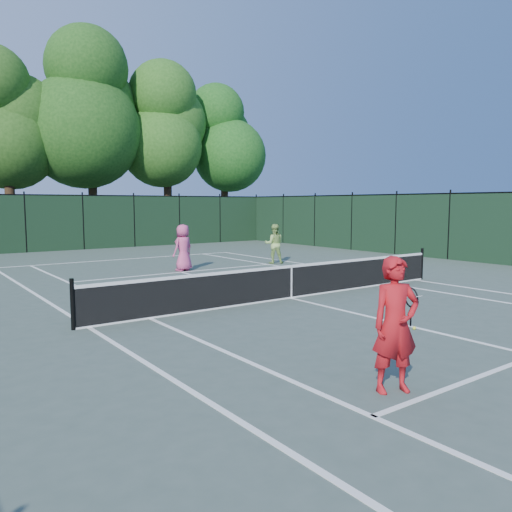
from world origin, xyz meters
TOP-DOWN VIEW (x-y plane):
  - ground at (0.00, 0.00)m, footprint 90.00×90.00m
  - sideline_doubles_left at (-5.49, 0.00)m, footprint 0.10×23.77m
  - sideline_doubles_right at (5.49, 0.00)m, footprint 0.10×23.77m
  - sideline_singles_left at (-4.12, 0.00)m, footprint 0.10×23.77m
  - sideline_singles_right at (4.12, 0.00)m, footprint 0.10×23.77m
  - baseline_far at (0.00, 11.88)m, footprint 10.97×0.10m
  - service_line_far at (0.00, 6.40)m, footprint 8.23×0.10m
  - center_service_line at (0.00, 0.00)m, footprint 0.10×12.80m
  - tennis_net at (0.00, 0.00)m, footprint 11.69×0.09m
  - fence_far at (0.00, 18.00)m, footprint 24.00×0.05m
  - tree_2 at (-3.00, 21.80)m, footprint 6.00×6.00m
  - tree_3 at (2.00, 22.30)m, footprint 7.00×7.00m
  - tree_4 at (7.00, 21.60)m, footprint 6.20×6.20m
  - tree_5 at (12.00, 22.10)m, footprint 5.80×5.80m
  - coach at (-3.24, -6.01)m, footprint 1.10×0.66m
  - player_pink at (0.28, 6.71)m, footprint 0.99×0.79m
  - player_green at (4.56, 6.53)m, footprint 1.04×0.99m
  - loose_ball_midcourt at (-0.17, -4.10)m, footprint 0.07×0.07m

SIDE VIEW (x-z plane):
  - ground at x=0.00m, z-range 0.00..0.00m
  - sideline_doubles_left at x=-5.49m, z-range 0.00..0.01m
  - sideline_doubles_right at x=5.49m, z-range 0.00..0.01m
  - sideline_singles_left at x=-4.12m, z-range 0.00..0.01m
  - sideline_singles_right at x=4.12m, z-range 0.00..0.01m
  - baseline_far at x=0.00m, z-range 0.00..0.01m
  - service_line_far at x=0.00m, z-range 0.00..0.01m
  - center_service_line at x=0.00m, z-range 0.00..0.01m
  - loose_ball_midcourt at x=-0.17m, z-range 0.00..0.07m
  - tennis_net at x=0.00m, z-range -0.05..1.01m
  - player_green at x=4.56m, z-range 0.00..1.69m
  - player_pink at x=0.28m, z-range 0.00..1.78m
  - coach at x=-3.24m, z-range 0.00..1.86m
  - fence_far at x=0.00m, z-range 0.00..3.00m
  - tree_5 at x=12.00m, z-range 1.59..13.82m
  - tree_2 at x=-3.00m, z-range 1.53..13.93m
  - tree_4 at x=7.00m, z-range 1.66..14.63m
  - tree_3 at x=2.00m, z-range 1.78..16.23m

